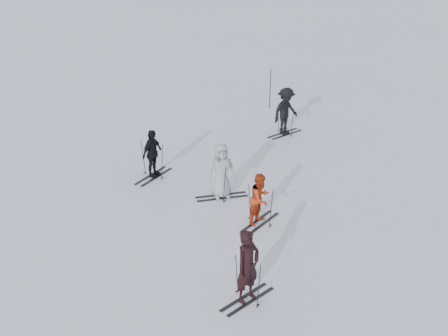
% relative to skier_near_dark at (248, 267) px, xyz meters
% --- Properties ---
extents(ground, '(120.00, 120.00, 0.00)m').
position_rel_skier_near_dark_xyz_m(ground, '(-3.50, 2.89, -0.89)').
color(ground, silver).
rests_on(ground, ground).
extents(skier_near_dark, '(0.53, 0.71, 1.78)m').
position_rel_skier_near_dark_xyz_m(skier_near_dark, '(0.00, 0.00, 0.00)').
color(skier_near_dark, black).
rests_on(skier_near_dark, ground).
extents(skier_red, '(0.57, 0.74, 1.52)m').
position_rel_skier_near_dark_xyz_m(skier_red, '(-1.70, 3.17, -0.13)').
color(skier_red, '#B53614').
rests_on(skier_red, ground).
extents(skier_grey, '(0.98, 1.02, 1.76)m').
position_rel_skier_near_dark_xyz_m(skier_grey, '(-3.57, 3.85, -0.01)').
color(skier_grey, '#9DA2A6').
rests_on(skier_grey, ground).
extents(skier_uphill_left, '(0.50, 1.00, 1.65)m').
position_rel_skier_near_dark_xyz_m(skier_uphill_left, '(-6.34, 3.71, -0.07)').
color(skier_uphill_left, black).
rests_on(skier_uphill_left, ground).
extents(skier_uphill_far, '(0.97, 1.36, 1.91)m').
position_rel_skier_near_dark_xyz_m(skier_uphill_far, '(-4.82, 9.90, 0.06)').
color(skier_uphill_far, black).
rests_on(skier_uphill_far, ground).
extents(skis_near_dark, '(1.66, 1.07, 1.13)m').
position_rel_skier_near_dark_xyz_m(skis_near_dark, '(0.00, 0.00, -0.33)').
color(skis_near_dark, black).
rests_on(skis_near_dark, ground).
extents(skis_red, '(1.64, 0.87, 1.19)m').
position_rel_skier_near_dark_xyz_m(skis_red, '(-1.70, 3.17, -0.29)').
color(skis_red, black).
rests_on(skis_red, ground).
extents(skis_grey, '(1.86, 1.76, 1.23)m').
position_rel_skier_near_dark_xyz_m(skis_grey, '(-3.57, 3.85, -0.28)').
color(skis_grey, black).
rests_on(skis_grey, ground).
extents(skis_uphill_left, '(1.83, 1.10, 1.27)m').
position_rel_skier_near_dark_xyz_m(skis_uphill_left, '(-6.34, 3.71, -0.25)').
color(skis_uphill_left, black).
rests_on(skis_uphill_left, ground).
extents(skis_uphill_far, '(1.88, 1.28, 1.26)m').
position_rel_skier_near_dark_xyz_m(skis_uphill_far, '(-4.82, 9.90, -0.26)').
color(skis_uphill_far, black).
rests_on(skis_uphill_far, ground).
extents(piste_marker, '(0.05, 0.05, 1.83)m').
position_rel_skier_near_dark_xyz_m(piste_marker, '(-7.14, 12.45, 0.02)').
color(piste_marker, black).
rests_on(piste_marker, ground).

